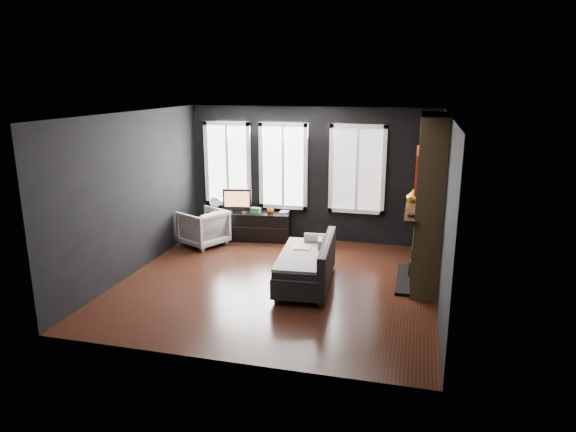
% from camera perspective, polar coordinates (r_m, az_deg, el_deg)
% --- Properties ---
extents(floor, '(5.00, 5.00, 0.00)m').
position_cam_1_polar(floor, '(8.42, -1.17, -7.39)').
color(floor, black).
rests_on(floor, ground).
extents(ceiling, '(5.00, 5.00, 0.00)m').
position_cam_1_polar(ceiling, '(7.82, -1.28, 11.27)').
color(ceiling, white).
rests_on(ceiling, ground).
extents(wall_back, '(5.00, 0.02, 2.70)m').
position_cam_1_polar(wall_back, '(10.40, 2.47, 4.63)').
color(wall_back, black).
rests_on(wall_back, ground).
extents(wall_left, '(0.02, 5.00, 2.70)m').
position_cam_1_polar(wall_left, '(9.00, -16.77, 2.42)').
color(wall_left, black).
rests_on(wall_left, ground).
extents(wall_right, '(0.02, 5.00, 2.70)m').
position_cam_1_polar(wall_right, '(7.75, 16.90, 0.48)').
color(wall_right, black).
rests_on(wall_right, ground).
extents(windows, '(4.00, 0.16, 1.76)m').
position_cam_1_polar(windows, '(10.33, 0.00, 10.34)').
color(windows, white).
rests_on(windows, wall_back).
extents(fireplace, '(0.70, 1.62, 2.70)m').
position_cam_1_polar(fireplace, '(8.32, 15.37, 1.55)').
color(fireplace, '#93724C').
rests_on(fireplace, floor).
extents(sofa, '(1.02, 1.84, 0.76)m').
position_cam_1_polar(sofa, '(8.21, 1.98, -5.15)').
color(sofa, black).
rests_on(sofa, floor).
extents(stripe_pillow, '(0.12, 0.30, 0.29)m').
position_cam_1_polar(stripe_pillow, '(8.40, 3.58, -3.50)').
color(stripe_pillow, gray).
rests_on(stripe_pillow, sofa).
extents(armchair, '(1.00, 1.02, 0.79)m').
position_cam_1_polar(armchair, '(10.30, -9.39, -1.10)').
color(armchair, silver).
rests_on(armchair, floor).
extents(media_console, '(1.74, 0.75, 0.58)m').
position_cam_1_polar(media_console, '(10.62, -4.32, -1.06)').
color(media_console, black).
rests_on(media_console, floor).
extents(monitor, '(0.61, 0.24, 0.53)m').
position_cam_1_polar(monitor, '(10.56, -5.68, 1.91)').
color(monitor, black).
rests_on(monitor, media_console).
extents(desk_fan, '(0.26, 0.26, 0.31)m').
position_cam_1_polar(desk_fan, '(10.66, -8.09, 1.36)').
color(desk_fan, '#9A9A9A').
rests_on(desk_fan, media_console).
extents(mug, '(0.14, 0.12, 0.14)m').
position_cam_1_polar(mug, '(10.41, -1.97, 0.68)').
color(mug, orange).
rests_on(mug, media_console).
extents(book, '(0.18, 0.02, 0.24)m').
position_cam_1_polar(book, '(10.49, -0.91, 1.10)').
color(book, tan).
rests_on(book, media_console).
extents(storage_box, '(0.22, 0.16, 0.11)m').
position_cam_1_polar(storage_box, '(10.45, -3.63, 0.64)').
color(storage_box, '#347943').
rests_on(storage_box, media_console).
extents(mantel_vase, '(0.26, 0.26, 0.20)m').
position_cam_1_polar(mantel_vase, '(8.76, 13.70, 2.19)').
color(mantel_vase, orange).
rests_on(mantel_vase, fireplace).
extents(mantel_clock, '(0.16, 0.16, 0.04)m').
position_cam_1_polar(mantel_clock, '(7.81, 13.54, 0.08)').
color(mantel_clock, black).
rests_on(mantel_clock, fireplace).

